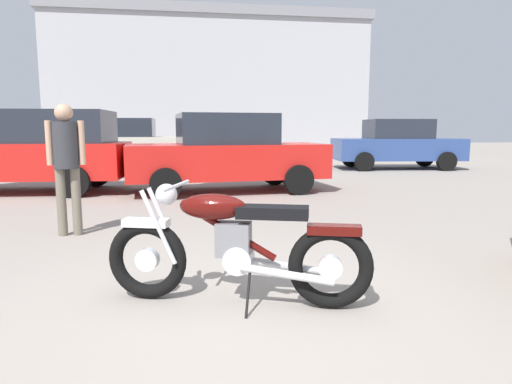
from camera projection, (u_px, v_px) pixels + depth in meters
ground_plane at (258, 318)px, 3.22m from camera, size 80.00×80.00×0.00m
vintage_motorcycle at (234, 247)px, 3.44m from camera, size 2.05×0.72×0.94m
bystander at (66, 156)px, 5.59m from camera, size 0.46×0.30×1.66m
blue_hatchback_right at (226, 153)px, 9.63m from camera, size 4.44×2.48×1.67m
silver_sedan_mid at (397, 144)px, 15.18m from camera, size 4.26×2.04×1.67m
red_hatchback_near at (17, 148)px, 9.48m from camera, size 4.73×2.03×1.74m
pale_sedan_back at (112, 140)px, 16.66m from camera, size 4.80×2.18×1.74m
industrial_building at (208, 90)px, 28.54m from camera, size 18.07×12.48×7.67m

